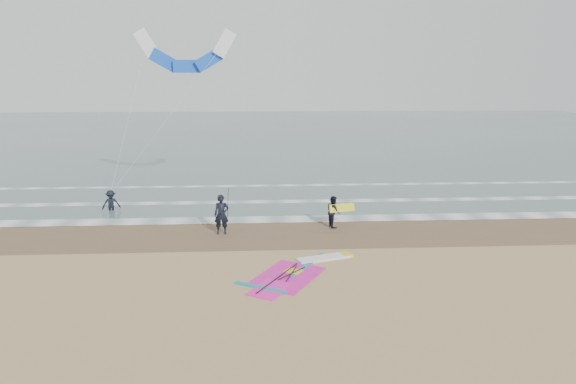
{
  "coord_description": "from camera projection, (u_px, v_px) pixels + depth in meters",
  "views": [
    {
      "loc": [
        -1.94,
        -17.2,
        7.29
      ],
      "look_at": [
        -0.68,
        5.0,
        2.2
      ],
      "focal_mm": 32.0,
      "sensor_mm": 36.0,
      "label": 1
    }
  ],
  "objects": [
    {
      "name": "person_walking",
      "position": [
        333.0,
        212.0,
        25.03
      ],
      "size": [
        0.71,
        0.84,
        1.55
      ],
      "primitive_type": "imported",
      "rotation": [
        0.0,
        0.0,
        1.74
      ],
      "color": "black",
      "rests_on": "ground"
    },
    {
      "name": "ground",
      "position": [
        315.0,
        282.0,
        18.47
      ],
      "size": [
        120.0,
        120.0,
        0.0
      ],
      "primitive_type": "plane",
      "color": "tan",
      "rests_on": "ground"
    },
    {
      "name": "foam_waterline",
      "position": [
        295.0,
        208.0,
        28.63
      ],
      "size": [
        120.0,
        9.15,
        0.02
      ],
      "color": "white",
      "rests_on": "ground"
    },
    {
      "name": "windsurf_rig",
      "position": [
        299.0,
        271.0,
        19.42
      ],
      "size": [
        4.76,
        4.51,
        0.11
      ],
      "color": "white",
      "rests_on": "ground"
    },
    {
      "name": "person_standing",
      "position": [
        222.0,
        215.0,
        23.87
      ],
      "size": [
        0.69,
        0.45,
        1.88
      ],
      "primitive_type": "imported",
      "rotation": [
        0.0,
        0.0,
        0.01
      ],
      "color": "black",
      "rests_on": "ground"
    },
    {
      "name": "wet_sand_band",
      "position": [
        301.0,
        232.0,
        24.31
      ],
      "size": [
        120.0,
        5.0,
        0.01
      ],
      "primitive_type": "cube",
      "color": "brown",
      "rests_on": "ground"
    },
    {
      "name": "carried_kiteboard",
      "position": [
        342.0,
        208.0,
        24.9
      ],
      "size": [
        1.3,
        0.51,
        0.39
      ],
      "color": "yellow",
      "rests_on": "ground"
    },
    {
      "name": "person_wading",
      "position": [
        111.0,
        198.0,
        27.94
      ],
      "size": [
        1.11,
        0.87,
        1.51
      ],
      "primitive_type": "imported",
      "rotation": [
        0.0,
        0.0,
        0.35
      ],
      "color": "black",
      "rests_on": "ground"
    },
    {
      "name": "surf_kite",
      "position": [
        186.0,
        55.0,
        29.74
      ],
      "size": [
        6.9,
        3.65,
        8.97
      ],
      "color": "white",
      "rests_on": "ground"
    },
    {
      "name": "held_pole",
      "position": [
        228.0,
        205.0,
        23.78
      ],
      "size": [
        0.17,
        0.86,
        1.82
      ],
      "color": "black",
      "rests_on": "ground"
    },
    {
      "name": "sea_water",
      "position": [
        274.0,
        133.0,
        65.19
      ],
      "size": [
        120.0,
        80.0,
        0.02
      ],
      "primitive_type": "cube",
      "color": "#47605E",
      "rests_on": "ground"
    }
  ]
}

